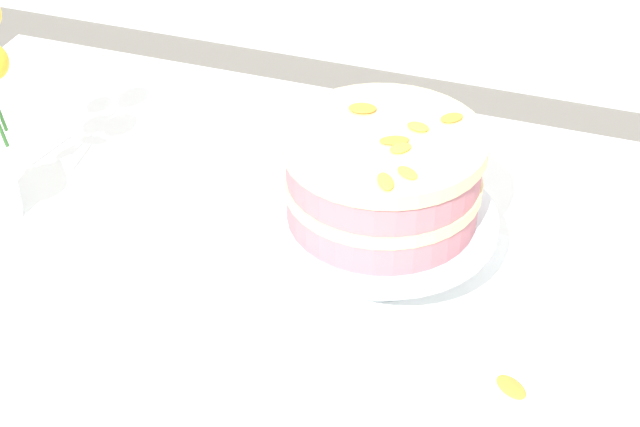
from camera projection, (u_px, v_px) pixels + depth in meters
dining_table at (278, 355)px, 1.34m from camera, size 1.40×1.00×0.74m
linen_napkin at (379, 275)px, 1.33m from camera, size 0.38×0.38×0.00m
cake_stand at (381, 225)px, 1.28m from camera, size 0.29×0.29×0.10m
layer_cake at (383, 176)px, 1.23m from camera, size 0.24×0.24×0.12m
loose_petal_1 at (511, 387)px, 1.17m from camera, size 0.05×0.05×0.01m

